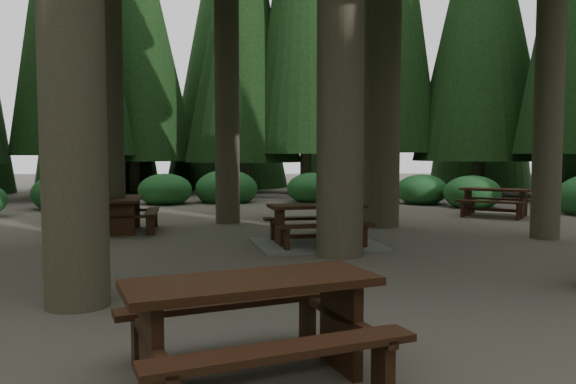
{
  "coord_description": "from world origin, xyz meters",
  "views": [
    {
      "loc": [
        -0.57,
        -9.74,
        1.84
      ],
      "look_at": [
        -0.1,
        0.81,
        1.1
      ],
      "focal_mm": 35.0,
      "sensor_mm": 36.0,
      "label": 1
    }
  ],
  "objects_px": {
    "picnic_table_d": "(495,198)",
    "picnic_table_e": "(252,314)",
    "picnic_table_b": "(125,209)",
    "picnic_table_c": "(317,231)"
  },
  "relations": [
    {
      "from": "picnic_table_b",
      "to": "picnic_table_d",
      "type": "height_order",
      "value": "picnic_table_d"
    },
    {
      "from": "picnic_table_b",
      "to": "picnic_table_d",
      "type": "distance_m",
      "value": 10.27
    },
    {
      "from": "picnic_table_b",
      "to": "picnic_table_e",
      "type": "bearing_deg",
      "value": -168.34
    },
    {
      "from": "picnic_table_b",
      "to": "picnic_table_e",
      "type": "relative_size",
      "value": 0.84
    },
    {
      "from": "picnic_table_d",
      "to": "picnic_table_e",
      "type": "relative_size",
      "value": 0.99
    },
    {
      "from": "picnic_table_c",
      "to": "picnic_table_d",
      "type": "xyz_separation_m",
      "value": [
        5.63,
        4.84,
        0.25
      ]
    },
    {
      "from": "picnic_table_d",
      "to": "picnic_table_e",
      "type": "distance_m",
      "value": 13.37
    },
    {
      "from": "picnic_table_d",
      "to": "picnic_table_e",
      "type": "xyz_separation_m",
      "value": [
        -6.78,
        -11.52,
        0.03
      ]
    },
    {
      "from": "picnic_table_b",
      "to": "picnic_table_e",
      "type": "height_order",
      "value": "picnic_table_e"
    },
    {
      "from": "picnic_table_e",
      "to": "picnic_table_b",
      "type": "bearing_deg",
      "value": 88.95
    }
  ]
}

